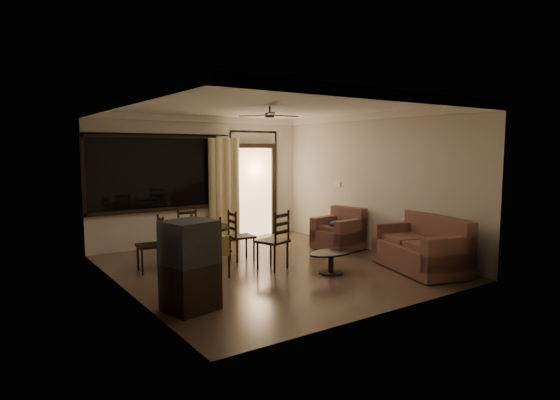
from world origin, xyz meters
TOP-DOWN VIEW (x-y plane):
  - ground at (0.00, 0.00)m, footprint 5.50×5.50m
  - room_shell at (0.59, 1.77)m, footprint 5.50×6.70m
  - dining_table at (-0.99, 0.84)m, footprint 1.13×1.13m
  - dining_chair_west at (-1.82, 0.92)m, footprint 0.46×0.46m
  - dining_chair_east at (-0.16, 0.75)m, footprint 0.46×0.46m
  - dining_chair_south at (-1.08, -0.02)m, footprint 0.46×0.51m
  - dining_chair_north at (-0.91, 1.62)m, footprint 0.46×0.46m
  - tv_cabinet at (-2.05, -1.25)m, footprint 0.72×0.67m
  - sofa at (2.07, -1.64)m, footprint 1.36×1.90m
  - armchair at (2.02, 0.44)m, footprint 0.94×0.94m
  - coffee_table at (0.62, -0.92)m, footprint 0.83×0.50m
  - side_chair at (-0.02, -0.12)m, footprint 0.58×0.58m

SIDE VIEW (x-z plane):
  - ground at x=0.00m, z-range 0.00..0.00m
  - coffee_table at x=0.62m, z-range 0.06..0.43m
  - dining_chair_west at x=-1.82m, z-range -0.19..0.76m
  - dining_chair_east at x=-0.16m, z-range -0.19..0.76m
  - dining_chair_north at x=-0.91m, z-range -0.19..0.76m
  - dining_chair_south at x=-1.08m, z-range -0.17..0.78m
  - side_chair at x=-0.02m, z-range -0.21..0.82m
  - armchair at x=2.02m, z-range -0.07..0.77m
  - sofa at x=2.07m, z-range -0.09..0.82m
  - dining_table at x=-0.99m, z-range 0.10..1.03m
  - tv_cabinet at x=-2.05m, z-range 0.00..1.17m
  - room_shell at x=0.59m, z-range -0.92..4.58m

